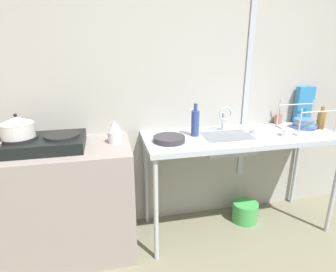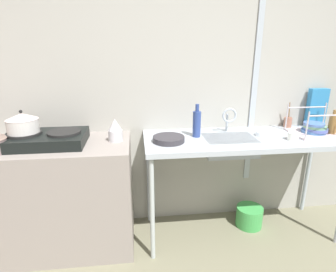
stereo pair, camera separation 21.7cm
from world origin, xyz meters
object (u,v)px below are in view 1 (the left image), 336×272
percolator (115,132)px  pot_on_left_burner (17,127)px  cereal_box (304,105)px  utensil_jar (278,119)px  faucet (225,115)px  frying_pan (169,139)px  stove (42,143)px  dish_rack (305,125)px  bottle_by_rack (321,120)px  bucket_on_floor (245,212)px  cup_by_rack (287,132)px  bottle_by_sink (195,123)px  sink_basin (227,143)px  small_bowl_on_drainboard (257,131)px

percolator → pot_on_left_burner: bearing=-177.7°
cereal_box → utensil_jar: (-0.26, -0.00, -0.12)m
faucet → frying_pan: faucet is taller
stove → dish_rack: 2.16m
bottle_by_rack → utensil_jar: (-0.24, 0.26, -0.04)m
utensil_jar → bucket_on_floor: bearing=-153.7°
stove → percolator: percolator is taller
pot_on_left_burner → dish_rack: bearing=0.3°
percolator → cup_by_rack: 1.39m
stove → bottle_by_sink: bearing=2.8°
sink_basin → bottle_by_rack: (0.87, -0.02, 0.15)m
pot_on_left_burner → bottle_by_sink: 1.31m
sink_basin → small_bowl_on_drainboard: bearing=3.8°
percolator → cereal_box: bearing=6.9°
frying_pan → cereal_box: 1.42m
sink_basin → stove: bearing=179.8°
sink_basin → frying_pan: bearing=-175.5°
small_bowl_on_drainboard → cereal_box: 0.66m
sink_basin → bucket_on_floor: bearing=13.8°
sink_basin → bottle_by_rack: size_ratio=1.98×
cup_by_rack → bottle_by_rack: size_ratio=0.40×
small_bowl_on_drainboard → percolator: bearing=179.5°
stove → frying_pan: 0.92m
percolator → stove: bearing=-177.1°
small_bowl_on_drainboard → bottle_by_sink: bottle_by_sink is taller
bottle_by_rack → utensil_jar: bearing=133.2°
dish_rack → frying_pan: bearing=-177.5°
bucket_on_floor → percolator: bearing=-178.3°
frying_pan → pot_on_left_burner: bearing=177.7°
faucet → bottle_by_rack: size_ratio=1.03×
bucket_on_floor → pot_on_left_burner: bearing=-178.1°
stove → utensil_jar: utensil_jar is taller
cup_by_rack → small_bowl_on_drainboard: size_ratio=0.76×
cereal_box → utensil_jar: 0.29m
utensil_jar → faucet: bearing=-169.8°
dish_rack → bucket_on_floor: size_ratio=1.55×
percolator → frying_pan: (0.41, -0.07, -0.06)m
frying_pan → utensil_jar: size_ratio=1.06×
cereal_box → bucket_on_floor: bearing=-164.2°
pot_on_left_burner → dish_rack: 2.31m
stove → percolator: (0.52, 0.03, 0.04)m
sink_basin → cup_by_rack: (0.47, -0.11, 0.10)m
pot_on_left_burner → dish_rack: pot_on_left_burner is taller
frying_pan → bucket_on_floor: bearing=7.7°
stove → sink_basin: bearing=-0.2°
dish_rack → bottle_by_sink: bearing=177.4°
bucket_on_floor → cup_by_rack: bearing=-41.1°
cup_by_rack → cereal_box: cereal_box is taller
faucet → stove: bearing=-174.8°
sink_basin → faucet: 0.25m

